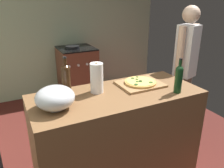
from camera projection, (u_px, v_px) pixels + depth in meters
ground_plane at (86, 134)px, 2.95m from camera, size 3.87×3.55×0.02m
kitchen_wall_rear at (51, 19)px, 3.75m from camera, size 3.87×0.10×2.60m
counter at (117, 137)px, 2.11m from camera, size 1.47×0.63×0.88m
cutting_board at (140, 84)px, 2.13m from camera, size 0.40×0.32×0.02m
pizza at (140, 82)px, 2.12m from camera, size 0.30×0.30×0.03m
mixing_bowl at (55, 98)px, 1.65m from camera, size 0.29×0.29×0.18m
paper_towel_roll at (97, 78)px, 1.93m from camera, size 0.11×0.11×0.26m
wine_bottle_green at (66, 79)px, 1.86m from camera, size 0.07×0.07×0.33m
wine_bottle_dark at (179, 78)px, 1.92m from camera, size 0.06×0.06×0.30m
stove at (77, 73)px, 3.84m from camera, size 0.57×0.60×0.91m
person_in_red at (185, 67)px, 2.64m from camera, size 0.35×0.25×1.57m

